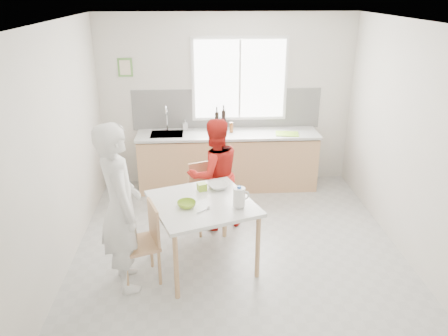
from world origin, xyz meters
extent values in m
plane|color=#B7B7B2|center=(0.00, 0.00, 0.00)|extent=(4.50, 4.50, 0.00)
plane|color=silver|center=(0.00, 2.25, 1.35)|extent=(4.00, 0.00, 4.00)
plane|color=silver|center=(0.00, -2.25, 1.35)|extent=(4.00, 0.00, 4.00)
plane|color=silver|center=(-2.00, 0.00, 1.35)|extent=(0.00, 4.50, 4.50)
plane|color=silver|center=(2.00, 0.00, 1.35)|extent=(0.00, 4.50, 4.50)
plane|color=white|center=(0.00, 0.00, 2.70)|extent=(4.50, 4.50, 0.00)
cube|color=white|center=(0.20, 2.23, 1.70)|extent=(1.50, 0.03, 1.30)
cube|color=white|center=(0.20, 2.21, 1.70)|extent=(1.40, 0.02, 1.20)
cube|color=white|center=(0.20, 2.21, 1.70)|extent=(0.03, 0.03, 1.20)
cube|color=white|center=(0.00, 2.24, 1.23)|extent=(3.00, 0.02, 0.65)
cube|color=#5D9945|center=(-1.55, 2.23, 1.90)|extent=(0.22, 0.02, 0.28)
cube|color=beige|center=(-1.55, 2.22, 1.90)|extent=(0.16, 0.01, 0.22)
cube|color=tan|center=(0.00, 1.95, 0.43)|extent=(2.80, 0.60, 0.86)
cube|color=#3F3326|center=(0.00, 1.95, 0.05)|extent=(2.80, 0.54, 0.10)
cube|color=silver|center=(0.00, 1.95, 0.90)|extent=(2.84, 0.64, 0.04)
cube|color=#A5A5AA|center=(-0.95, 1.95, 0.91)|extent=(0.50, 0.40, 0.03)
cylinder|color=silver|center=(-0.95, 2.11, 1.10)|extent=(0.02, 0.02, 0.36)
torus|color=silver|center=(-0.95, 2.04, 1.28)|extent=(0.02, 0.18, 0.18)
cube|color=white|center=(-0.43, -0.20, 0.80)|extent=(1.36, 1.36, 0.04)
cylinder|color=tan|center=(-0.71, -0.79, 0.38)|extent=(0.05, 0.05, 0.75)
cylinder|color=tan|center=(-1.03, 0.09, 0.38)|extent=(0.05, 0.05, 0.75)
cylinder|color=tan|center=(0.17, -0.48, 0.38)|extent=(0.05, 0.05, 0.75)
cylinder|color=tan|center=(-0.15, 0.40, 0.38)|extent=(0.05, 0.05, 0.75)
cube|color=tan|center=(-1.14, -0.45, 0.44)|extent=(0.53, 0.53, 0.04)
cube|color=tan|center=(-0.96, -0.39, 0.68)|extent=(0.16, 0.38, 0.43)
cylinder|color=tan|center=(-1.36, -0.34, 0.21)|extent=(0.04, 0.04, 0.42)
cylinder|color=tan|center=(-1.25, -0.68, 0.21)|extent=(0.04, 0.04, 0.42)
cylinder|color=tan|center=(-1.03, -0.22, 0.21)|extent=(0.04, 0.04, 0.42)
cylinder|color=tan|center=(-0.91, -0.56, 0.21)|extent=(0.04, 0.04, 0.42)
cube|color=tan|center=(-0.35, 0.63, 0.44)|extent=(0.53, 0.53, 0.04)
cube|color=tan|center=(-0.42, 0.80, 0.68)|extent=(0.38, 0.16, 0.43)
cylinder|color=tan|center=(-0.46, 0.40, 0.21)|extent=(0.04, 0.04, 0.42)
cylinder|color=tan|center=(-0.13, 0.52, 0.21)|extent=(0.04, 0.04, 0.42)
cylinder|color=tan|center=(-0.58, 0.73, 0.21)|extent=(0.04, 0.04, 0.42)
cylinder|color=tan|center=(-0.25, 0.85, 0.21)|extent=(0.04, 0.04, 0.42)
imported|color=white|center=(-1.28, -0.50, 0.92)|extent=(0.64, 0.78, 1.84)
imported|color=red|center=(-0.26, 0.71, 0.75)|extent=(0.88, 0.78, 1.51)
imported|color=#8DB82A|center=(-0.60, -0.31, 0.85)|extent=(0.26, 0.26, 0.06)
imported|color=white|center=(-0.23, 0.14, 0.85)|extent=(0.31, 0.31, 0.06)
cylinder|color=white|center=(-0.04, -0.35, 0.94)|extent=(0.13, 0.13, 0.21)
cylinder|color=blue|center=(-0.04, -0.35, 1.06)|extent=(0.04, 0.04, 0.03)
torus|color=white|center=(0.03, -0.35, 0.96)|extent=(0.10, 0.05, 0.10)
cube|color=#90BC2B|center=(-0.43, 0.10, 0.86)|extent=(0.13, 0.13, 0.09)
cylinder|color=#A5A5AA|center=(-0.43, -0.43, 0.83)|extent=(0.13, 0.11, 0.01)
cube|color=#95D731|center=(0.91, 1.83, 0.93)|extent=(0.38, 0.30, 0.01)
cylinder|color=black|center=(-0.06, 2.13, 1.08)|extent=(0.07, 0.07, 0.32)
cylinder|color=black|center=(-0.17, 2.10, 1.07)|extent=(0.07, 0.07, 0.30)
cylinder|color=brown|center=(0.05, 1.98, 1.00)|extent=(0.06, 0.06, 0.16)
imported|color=#999999|center=(-0.67, 2.13, 1.01)|extent=(0.09, 0.09, 0.17)
camera|label=1|loc=(-0.45, -4.54, 3.03)|focal=35.00mm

